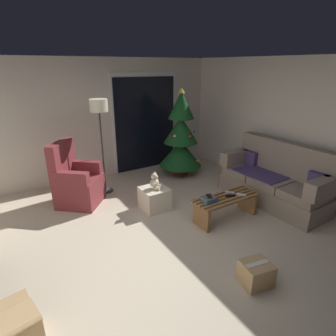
% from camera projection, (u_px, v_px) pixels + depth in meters
% --- Properties ---
extents(ground_plane, '(7.00, 7.00, 0.00)m').
position_uv_depth(ground_plane, '(170.00, 246.00, 3.83)').
color(ground_plane, beige).
extents(wall_back, '(5.72, 0.12, 2.50)m').
position_uv_depth(wall_back, '(93.00, 120.00, 5.83)').
color(wall_back, beige).
rests_on(wall_back, ground).
extents(wall_right, '(0.12, 6.00, 2.50)m').
position_uv_depth(wall_right, '(310.00, 132.00, 4.81)').
color(wall_right, beige).
rests_on(wall_right, ground).
extents(patio_door_frame, '(1.60, 0.02, 2.20)m').
position_uv_depth(patio_door_frame, '(145.00, 122.00, 6.42)').
color(patio_door_frame, silver).
rests_on(patio_door_frame, ground).
extents(patio_door_glass, '(1.50, 0.02, 2.10)m').
position_uv_depth(patio_door_glass, '(146.00, 124.00, 6.42)').
color(patio_door_glass, black).
rests_on(patio_door_glass, ground).
extents(couch, '(0.82, 1.96, 1.08)m').
position_uv_depth(couch, '(275.00, 181.00, 4.96)').
color(couch, gray).
rests_on(couch, ground).
extents(coffee_table, '(1.10, 0.40, 0.40)m').
position_uv_depth(coffee_table, '(226.00, 204.00, 4.42)').
color(coffee_table, olive).
rests_on(coffee_table, ground).
extents(remote_silver, '(0.10, 0.16, 0.02)m').
position_uv_depth(remote_silver, '(230.00, 192.00, 4.50)').
color(remote_silver, '#ADADB2').
rests_on(remote_silver, coffee_table).
extents(remote_white, '(0.13, 0.15, 0.02)m').
position_uv_depth(remote_white, '(241.00, 195.00, 4.42)').
color(remote_white, silver).
rests_on(remote_white, coffee_table).
extents(remote_black, '(0.16, 0.10, 0.02)m').
position_uv_depth(remote_black, '(230.00, 196.00, 4.38)').
color(remote_black, black).
rests_on(remote_black, coffee_table).
extents(book_stack, '(0.22, 0.19, 0.07)m').
position_uv_depth(book_stack, '(209.00, 199.00, 4.20)').
color(book_stack, '#285684').
rests_on(book_stack, coffee_table).
extents(cell_phone, '(0.12, 0.16, 0.01)m').
position_uv_depth(cell_phone, '(209.00, 196.00, 4.21)').
color(cell_phone, black).
rests_on(cell_phone, book_stack).
extents(christmas_tree, '(0.93, 0.93, 1.92)m').
position_uv_depth(christmas_tree, '(181.00, 138.00, 6.05)').
color(christmas_tree, '#4C1E19').
rests_on(christmas_tree, ground).
extents(armchair, '(0.97, 0.97, 1.13)m').
position_uv_depth(armchair, '(76.00, 182.00, 4.89)').
color(armchair, maroon).
rests_on(armchair, ground).
extents(floor_lamp, '(0.32, 0.32, 1.78)m').
position_uv_depth(floor_lamp, '(100.00, 115.00, 4.97)').
color(floor_lamp, '#2D2D30').
rests_on(floor_lamp, ground).
extents(ottoman, '(0.44, 0.44, 0.38)m').
position_uv_depth(ottoman, '(155.00, 198.00, 4.77)').
color(ottoman, beige).
rests_on(ottoman, ground).
extents(teddy_bear_cream, '(0.21, 0.22, 0.29)m').
position_uv_depth(teddy_bear_cream, '(155.00, 182.00, 4.66)').
color(teddy_bear_cream, beige).
rests_on(teddy_bear_cream, ottoman).
extents(cardboard_box_taped_mid_floor, '(0.38, 0.35, 0.27)m').
position_uv_depth(cardboard_box_taped_mid_floor, '(256.00, 273.00, 3.14)').
color(cardboard_box_taped_mid_floor, tan).
rests_on(cardboard_box_taped_mid_floor, ground).
extents(cardboard_box_open_near_shelf, '(0.50, 0.53, 0.38)m').
position_uv_depth(cardboard_box_open_near_shelf, '(13.00, 334.00, 2.40)').
color(cardboard_box_open_near_shelf, tan).
rests_on(cardboard_box_open_near_shelf, ground).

